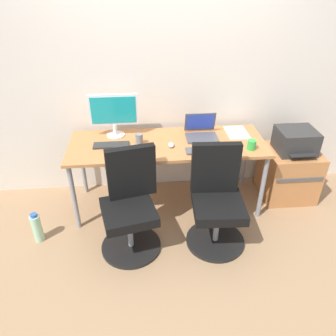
% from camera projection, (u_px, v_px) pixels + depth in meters
% --- Properties ---
extents(ground_plane, '(5.28, 5.28, 0.00)m').
position_uv_depth(ground_plane, '(168.00, 203.00, 3.56)').
color(ground_plane, '#9E7A56').
extents(back_wall, '(4.40, 0.04, 2.60)m').
position_uv_depth(back_wall, '(164.00, 73.00, 3.23)').
color(back_wall, silver).
rests_on(back_wall, ground).
extents(desk, '(1.91, 0.69, 0.74)m').
position_uv_depth(desk, '(168.00, 148.00, 3.20)').
color(desk, '#B77542').
rests_on(desk, ground).
extents(office_chair_left, '(0.54, 0.54, 0.94)m').
position_uv_depth(office_chair_left, '(130.00, 207.00, 2.83)').
color(office_chair_left, black).
rests_on(office_chair_left, ground).
extents(office_chair_right, '(0.54, 0.54, 0.94)m').
position_uv_depth(office_chair_right, '(217.00, 202.00, 2.89)').
color(office_chair_right, black).
rests_on(office_chair_right, ground).
extents(side_cabinet, '(0.54, 0.52, 0.55)m').
position_uv_depth(side_cabinet, '(288.00, 173.00, 3.56)').
color(side_cabinet, '#B77542').
rests_on(side_cabinet, ground).
extents(printer, '(0.38, 0.40, 0.24)m').
position_uv_depth(printer, '(296.00, 141.00, 3.35)').
color(printer, '#2D2D2D').
rests_on(printer, side_cabinet).
extents(water_bottle_on_floor, '(0.09, 0.09, 0.31)m').
position_uv_depth(water_bottle_on_floor, '(37.00, 228.00, 3.01)').
color(water_bottle_on_floor, '#A5D8B2').
rests_on(water_bottle_on_floor, ground).
extents(desktop_monitor, '(0.48, 0.18, 0.43)m').
position_uv_depth(desktop_monitor, '(114.00, 112.00, 3.17)').
color(desktop_monitor, silver).
rests_on(desktop_monitor, desk).
extents(open_laptop, '(0.31, 0.28, 0.22)m').
position_uv_depth(open_laptop, '(201.00, 131.00, 3.26)').
color(open_laptop, '#4C4C51').
rests_on(open_laptop, desk).
extents(keyboard_by_monitor, '(0.34, 0.12, 0.02)m').
position_uv_depth(keyboard_by_monitor, '(111.00, 145.00, 3.11)').
color(keyboard_by_monitor, '#2D2D2D').
rests_on(keyboard_by_monitor, desk).
extents(keyboard_by_laptop, '(0.34, 0.12, 0.02)m').
position_uv_depth(keyboard_by_laptop, '(204.00, 150.00, 3.02)').
color(keyboard_by_laptop, '#515156').
rests_on(keyboard_by_laptop, desk).
extents(mouse_by_monitor, '(0.06, 0.10, 0.03)m').
position_uv_depth(mouse_by_monitor, '(144.00, 147.00, 3.05)').
color(mouse_by_monitor, '#515156').
rests_on(mouse_by_monitor, desk).
extents(mouse_by_laptop, '(0.06, 0.10, 0.03)m').
position_uv_depth(mouse_by_laptop, '(171.00, 145.00, 3.10)').
color(mouse_by_laptop, '#B7B7B7').
rests_on(mouse_by_laptop, desk).
extents(coffee_mug, '(0.08, 0.08, 0.09)m').
position_uv_depth(coffee_mug, '(252.00, 145.00, 3.03)').
color(coffee_mug, green).
rests_on(coffee_mug, desk).
extents(pen_cup, '(0.07, 0.07, 0.10)m').
position_uv_depth(pen_cup, '(139.00, 139.00, 3.12)').
color(pen_cup, slate).
rests_on(pen_cup, desk).
extents(paper_pile, '(0.21, 0.30, 0.01)m').
position_uv_depth(paper_pile, '(237.00, 133.00, 3.35)').
color(paper_pile, white).
rests_on(paper_pile, desk).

